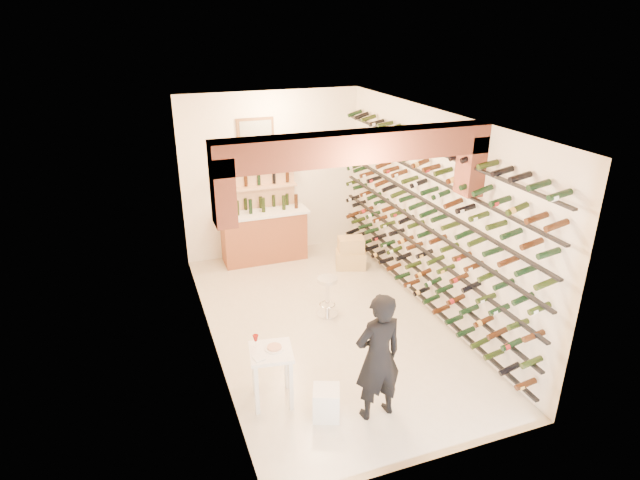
{
  "coord_description": "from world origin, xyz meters",
  "views": [
    {
      "loc": [
        -2.56,
        -6.69,
        4.45
      ],
      "look_at": [
        0.0,
        0.3,
        1.3
      ],
      "focal_mm": 29.8,
      "sensor_mm": 36.0,
      "label": 1
    }
  ],
  "objects_px": {
    "crate_lower": "(351,259)",
    "wine_rack": "(419,219)",
    "back_counter": "(264,234)",
    "white_stool": "(326,403)",
    "tasting_table": "(271,360)",
    "chrome_barstool": "(327,294)",
    "person": "(378,357)"
  },
  "relations": [
    {
      "from": "white_stool",
      "to": "tasting_table",
      "type": "bearing_deg",
      "value": 136.44
    },
    {
      "from": "tasting_table",
      "to": "white_stool",
      "type": "xyz_separation_m",
      "value": [
        0.53,
        -0.5,
        -0.41
      ]
    },
    {
      "from": "chrome_barstool",
      "to": "crate_lower",
      "type": "bearing_deg",
      "value": 55.02
    },
    {
      "from": "back_counter",
      "to": "chrome_barstool",
      "type": "bearing_deg",
      "value": -80.51
    },
    {
      "from": "wine_rack",
      "to": "crate_lower",
      "type": "relative_size",
      "value": 10.18
    },
    {
      "from": "white_stool",
      "to": "person",
      "type": "bearing_deg",
      "value": -16.01
    },
    {
      "from": "back_counter",
      "to": "wine_rack",
      "type": "bearing_deg",
      "value": -55.34
    },
    {
      "from": "wine_rack",
      "to": "white_stool",
      "type": "height_order",
      "value": "wine_rack"
    },
    {
      "from": "back_counter",
      "to": "white_stool",
      "type": "xyz_separation_m",
      "value": [
        -0.45,
        -4.61,
        -0.34
      ]
    },
    {
      "from": "back_counter",
      "to": "crate_lower",
      "type": "xyz_separation_m",
      "value": [
        1.45,
        -0.92,
        -0.36
      ]
    },
    {
      "from": "wine_rack",
      "to": "chrome_barstool",
      "type": "relative_size",
      "value": 8.64
    },
    {
      "from": "wine_rack",
      "to": "back_counter",
      "type": "relative_size",
      "value": 3.35
    },
    {
      "from": "white_stool",
      "to": "crate_lower",
      "type": "xyz_separation_m",
      "value": [
        1.89,
        3.69,
        -0.03
      ]
    },
    {
      "from": "wine_rack",
      "to": "tasting_table",
      "type": "distance_m",
      "value": 3.3
    },
    {
      "from": "back_counter",
      "to": "tasting_table",
      "type": "height_order",
      "value": "back_counter"
    },
    {
      "from": "wine_rack",
      "to": "tasting_table",
      "type": "height_order",
      "value": "wine_rack"
    },
    {
      "from": "crate_lower",
      "to": "wine_rack",
      "type": "bearing_deg",
      "value": -77.53
    },
    {
      "from": "white_stool",
      "to": "back_counter",
      "type": "bearing_deg",
      "value": 84.46
    },
    {
      "from": "wine_rack",
      "to": "person",
      "type": "xyz_separation_m",
      "value": [
        -1.7,
        -2.12,
        -0.73
      ]
    },
    {
      "from": "back_counter",
      "to": "white_stool",
      "type": "distance_m",
      "value": 4.64
    },
    {
      "from": "tasting_table",
      "to": "crate_lower",
      "type": "xyz_separation_m",
      "value": [
        2.42,
        3.19,
        -0.44
      ]
    },
    {
      "from": "tasting_table",
      "to": "chrome_barstool",
      "type": "bearing_deg",
      "value": 60.2
    },
    {
      "from": "tasting_table",
      "to": "person",
      "type": "relative_size",
      "value": 0.55
    },
    {
      "from": "tasting_table",
      "to": "white_stool",
      "type": "distance_m",
      "value": 0.84
    },
    {
      "from": "white_stool",
      "to": "person",
      "type": "relative_size",
      "value": 0.24
    },
    {
      "from": "tasting_table",
      "to": "chrome_barstool",
      "type": "height_order",
      "value": "tasting_table"
    },
    {
      "from": "person",
      "to": "chrome_barstool",
      "type": "distance_m",
      "value": 2.42
    },
    {
      "from": "white_stool",
      "to": "chrome_barstool",
      "type": "xyz_separation_m",
      "value": [
        0.85,
        2.2,
        0.19
      ]
    },
    {
      "from": "back_counter",
      "to": "crate_lower",
      "type": "bearing_deg",
      "value": -32.31
    },
    {
      "from": "white_stool",
      "to": "person",
      "type": "height_order",
      "value": "person"
    },
    {
      "from": "back_counter",
      "to": "chrome_barstool",
      "type": "distance_m",
      "value": 2.45
    },
    {
      "from": "crate_lower",
      "to": "back_counter",
      "type": "bearing_deg",
      "value": 147.69
    }
  ]
}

